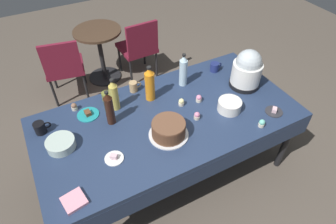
# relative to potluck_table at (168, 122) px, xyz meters

# --- Properties ---
(ground) EXTENTS (9.00, 9.00, 0.00)m
(ground) POSITION_rel_potluck_table_xyz_m (0.00, 0.00, -0.69)
(ground) COLOR brown
(potluck_table) EXTENTS (2.20, 1.10, 0.75)m
(potluck_table) POSITION_rel_potluck_table_xyz_m (0.00, 0.00, 0.00)
(potluck_table) COLOR navy
(potluck_table) RESTS_ON ground
(frosted_layer_cake) EXTENTS (0.31, 0.31, 0.14)m
(frosted_layer_cake) POSITION_rel_potluck_table_xyz_m (-0.09, -0.19, 0.13)
(frosted_layer_cake) COLOR silver
(frosted_layer_cake) RESTS_ON potluck_table
(slow_cooker) EXTENTS (0.28, 0.28, 0.37)m
(slow_cooker) POSITION_rel_potluck_table_xyz_m (0.83, 0.04, 0.24)
(slow_cooker) COLOR black
(slow_cooker) RESTS_ON potluck_table
(glass_salad_bowl) EXTENTS (0.22, 0.22, 0.07)m
(glass_salad_bowl) POSITION_rel_potluck_table_xyz_m (-0.86, 0.08, 0.10)
(glass_salad_bowl) COLOR #B2C6BC
(glass_salad_bowl) RESTS_ON potluck_table
(ceramic_snack_bowl) EXTENTS (0.20, 0.20, 0.09)m
(ceramic_snack_bowl) POSITION_rel_potluck_table_xyz_m (0.50, -0.17, 0.11)
(ceramic_snack_bowl) COLOR silver
(ceramic_snack_bowl) RESTS_ON potluck_table
(dessert_plate_teal) EXTENTS (0.18, 0.18, 0.04)m
(dessert_plate_teal) POSITION_rel_potluck_table_xyz_m (-0.59, 0.33, 0.07)
(dessert_plate_teal) COLOR teal
(dessert_plate_teal) RESTS_ON potluck_table
(dessert_plate_white) EXTENTS (0.14, 0.14, 0.04)m
(dessert_plate_white) POSITION_rel_potluck_table_xyz_m (-0.55, -0.21, 0.07)
(dessert_plate_white) COLOR white
(dessert_plate_white) RESTS_ON potluck_table
(dessert_plate_charcoal) EXTENTS (0.15, 0.15, 0.04)m
(dessert_plate_charcoal) POSITION_rel_potluck_table_xyz_m (0.82, -0.37, 0.07)
(dessert_plate_charcoal) COLOR #2D2D33
(dessert_plate_charcoal) RESTS_ON potluck_table
(cupcake_mint) EXTENTS (0.05, 0.05, 0.07)m
(cupcake_mint) POSITION_rel_potluck_table_xyz_m (0.17, 0.07, 0.09)
(cupcake_mint) COLOR beige
(cupcake_mint) RESTS_ON potluck_table
(cupcake_berry) EXTENTS (0.05, 0.05, 0.07)m
(cupcake_berry) POSITION_rel_potluck_table_xyz_m (0.61, -0.45, 0.09)
(cupcake_berry) COLOR beige
(cupcake_berry) RESTS_ON potluck_table
(cupcake_vanilla) EXTENTS (0.05, 0.05, 0.07)m
(cupcake_vanilla) POSITION_rel_potluck_table_xyz_m (0.33, 0.04, 0.09)
(cupcake_vanilla) COLOR beige
(cupcake_vanilla) RESTS_ON potluck_table
(cupcake_rose) EXTENTS (0.05, 0.05, 0.07)m
(cupcake_rose) POSITION_rel_potluck_table_xyz_m (0.20, -0.13, 0.09)
(cupcake_rose) COLOR beige
(cupcake_rose) RESTS_ON potluck_table
(cupcake_cocoa) EXTENTS (0.05, 0.05, 0.07)m
(cupcake_cocoa) POSITION_rel_potluck_table_xyz_m (-0.67, 0.45, 0.09)
(cupcake_cocoa) COLOR beige
(cupcake_cocoa) RESTS_ON potluck_table
(soda_bottle_water) EXTENTS (0.07, 0.07, 0.33)m
(soda_bottle_water) POSITION_rel_potluck_table_xyz_m (0.33, 0.32, 0.22)
(soda_bottle_water) COLOR silver
(soda_bottle_water) RESTS_ON potluck_table
(soda_bottle_orange_juice) EXTENTS (0.09, 0.09, 0.34)m
(soda_bottle_orange_juice) POSITION_rel_potluck_table_xyz_m (-0.03, 0.28, 0.22)
(soda_bottle_orange_juice) COLOR orange
(soda_bottle_orange_juice) RESTS_ON potluck_table
(soda_bottle_ginger_ale) EXTENTS (0.07, 0.07, 0.31)m
(soda_bottle_ginger_ale) POSITION_rel_potluck_table_xyz_m (-0.35, 0.30, 0.20)
(soda_bottle_ginger_ale) COLOR gold
(soda_bottle_ginger_ale) RESTS_ON potluck_table
(soda_bottle_cola) EXTENTS (0.07, 0.07, 0.32)m
(soda_bottle_cola) POSITION_rel_potluck_table_xyz_m (-0.44, 0.16, 0.21)
(soda_bottle_cola) COLOR #33190F
(soda_bottle_cola) RESTS_ON potluck_table
(coffee_mug_navy) EXTENTS (0.13, 0.09, 0.09)m
(coffee_mug_navy) POSITION_rel_potluck_table_xyz_m (0.72, 0.37, 0.11)
(coffee_mug_navy) COLOR navy
(coffee_mug_navy) RESTS_ON potluck_table
(coffee_mug_black) EXTENTS (0.13, 0.09, 0.10)m
(coffee_mug_black) POSITION_rel_potluck_table_xyz_m (-0.97, 0.31, 0.11)
(coffee_mug_black) COLOR black
(coffee_mug_black) RESTS_ON potluck_table
(coffee_mug_tan) EXTENTS (0.12, 0.07, 0.10)m
(coffee_mug_tan) POSITION_rel_potluck_table_xyz_m (-0.12, 0.45, 0.11)
(coffee_mug_tan) COLOR tan
(coffee_mug_tan) RESTS_ON potluck_table
(coffee_mug_olive) EXTENTS (0.12, 0.08, 0.08)m
(coffee_mug_olive) POSITION_rel_potluck_table_xyz_m (-0.38, 0.44, 0.10)
(coffee_mug_olive) COLOR olive
(coffee_mug_olive) RESTS_ON potluck_table
(paper_napkin_stack) EXTENTS (0.16, 0.16, 0.02)m
(paper_napkin_stack) POSITION_rel_potluck_table_xyz_m (-0.90, -0.41, 0.07)
(paper_napkin_stack) COLOR pink
(paper_napkin_stack) RESTS_ON potluck_table
(maroon_chair_left) EXTENTS (0.51, 0.51, 0.85)m
(maroon_chair_left) POSITION_rel_potluck_table_xyz_m (-0.56, 1.57, -0.20)
(maroon_chair_left) COLOR maroon
(maroon_chair_left) RESTS_ON ground
(maroon_chair_right) EXTENTS (0.46, 0.46, 0.85)m
(maroon_chair_right) POSITION_rel_potluck_table_xyz_m (0.40, 1.57, -0.20)
(maroon_chair_right) COLOR maroon
(maroon_chair_right) RESTS_ON ground
(round_cafe_table) EXTENTS (0.60, 0.60, 0.72)m
(round_cafe_table) POSITION_rel_potluck_table_xyz_m (-0.05, 1.80, -0.19)
(round_cafe_table) COLOR #473323
(round_cafe_table) RESTS_ON ground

